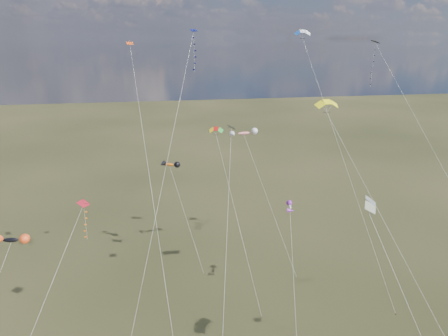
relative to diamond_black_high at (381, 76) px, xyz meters
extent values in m
cube|color=black|center=(-0.83, 1.04, 4.58)|extent=(1.19, 1.24, 0.38)
cylinder|color=silver|center=(6.16, -7.69, -11.63)|extent=(14.01, 17.47, 32.44)
cube|color=#0B1054|center=(-26.08, -0.56, 5.96)|extent=(0.92, 0.89, 0.29)
cylinder|color=silver|center=(-31.11, -10.29, -10.94)|extent=(10.09, 19.49, 33.81)
cube|color=black|center=(-22.21, -5.18, -5.27)|extent=(0.91, 0.97, 0.39)
cylinder|color=silver|center=(-24.33, -13.45, -16.56)|extent=(4.25, 16.57, 22.58)
cube|color=maroon|center=(-39.76, -8.64, -12.57)|extent=(1.48, 1.51, 0.47)
cylinder|color=silver|center=(-43.35, -14.13, -20.21)|extent=(7.21, 11.01, 15.29)
cube|color=#E74912|center=(-33.88, 0.94, 4.44)|extent=(0.92, 0.87, 0.34)
cylinder|color=silver|center=(-32.10, -9.95, -11.70)|extent=(3.59, 21.82, 32.30)
cylinder|color=silver|center=(-5.61, -14.08, -15.00)|extent=(10.90, 13.32, 25.70)
cylinder|color=silver|center=(-6.87, -5.95, -10.94)|extent=(7.80, 17.49, 33.81)
cube|color=#332316|center=(-2.99, -14.68, -27.78)|extent=(0.10, 0.10, 0.12)
cylinder|color=silver|center=(-9.96, -26.85, -18.26)|extent=(6.00, 9.64, 19.17)
cylinder|color=silver|center=(-21.43, -5.93, -17.24)|extent=(3.61, 12.82, 21.21)
cube|color=#332316|center=(-19.64, -12.32, -27.78)|extent=(0.10, 0.10, 0.12)
ellipsoid|color=black|center=(-47.29, -10.31, -15.56)|extent=(3.37, 1.48, 1.17)
ellipsoid|color=orange|center=(-29.47, 6.70, -13.33)|extent=(3.09, 2.54, 1.15)
cylinder|color=silver|center=(-27.46, 2.54, -20.59)|extent=(4.05, 8.36, 14.52)
cube|color=#332316|center=(-25.45, -1.63, -27.78)|extent=(0.10, 0.10, 0.12)
ellipsoid|color=silver|center=(-14.85, -7.03, -15.55)|extent=(1.37, 2.38, 0.85)
cylinder|color=silver|center=(-15.94, -12.35, -21.70)|extent=(2.21, 10.65, 12.31)
ellipsoid|color=red|center=(-18.53, 3.91, -8.24)|extent=(3.82, 1.68, 1.20)
cylinder|color=silver|center=(-15.47, -0.47, -18.04)|extent=(6.16, 8.78, 19.61)
cube|color=#332316|center=(-12.40, -4.84, -27.78)|extent=(0.10, 0.10, 0.12)
camera|label=1|loc=(-31.49, -51.97, 4.99)|focal=32.00mm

